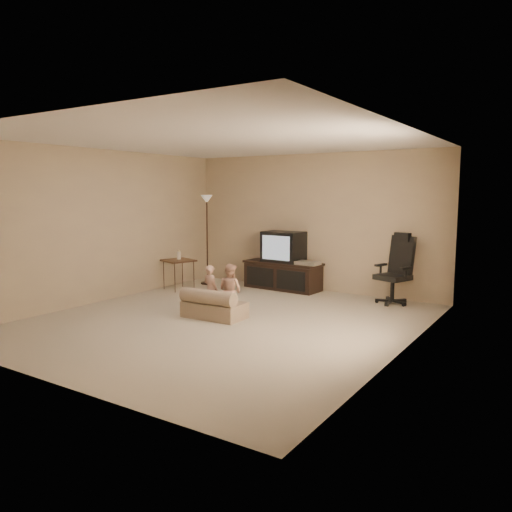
{
  "coord_description": "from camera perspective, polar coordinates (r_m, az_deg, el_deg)",
  "views": [
    {
      "loc": [
        4.08,
        -5.52,
        1.8
      ],
      "look_at": [
        0.13,
        0.6,
        0.87
      ],
      "focal_mm": 35.0,
      "sensor_mm": 36.0,
      "label": 1
    }
  ],
  "objects": [
    {
      "name": "tv_stand",
      "position": [
        9.32,
        3.13,
        -1.07
      ],
      "size": [
        1.53,
        0.64,
        1.08
      ],
      "rotation": [
        0.0,
        0.0,
        -0.06
      ],
      "color": "black",
      "rests_on": "floor"
    },
    {
      "name": "child_sofa",
      "position": [
        7.23,
        -4.98,
        -5.73
      ],
      "size": [
        0.9,
        0.53,
        0.43
      ],
      "rotation": [
        0.0,
        0.0,
        0.03
      ],
      "color": "tan",
      "rests_on": "floor"
    },
    {
      "name": "toddler_left",
      "position": [
        7.42,
        -5.2,
        -3.87
      ],
      "size": [
        0.3,
        0.25,
        0.74
      ],
      "primitive_type": "imported",
      "rotation": [
        0.0,
        0.0,
        2.95
      ],
      "color": "tan",
      "rests_on": "floor"
    },
    {
      "name": "side_table",
      "position": [
        9.35,
        -8.84,
        -0.53
      ],
      "size": [
        0.63,
        0.63,
        0.76
      ],
      "rotation": [
        0.0,
        0.0,
        -0.31
      ],
      "color": "brown",
      "rests_on": "floor"
    },
    {
      "name": "toddler_right",
      "position": [
        7.27,
        -2.97,
        -3.93
      ],
      "size": [
        0.39,
        0.24,
        0.78
      ],
      "primitive_type": "imported",
      "rotation": [
        0.0,
        0.0,
        3.05
      ],
      "color": "tan",
      "rests_on": "floor"
    },
    {
      "name": "office_chair",
      "position": [
        8.42,
        15.66,
        -2.46
      ],
      "size": [
        0.68,
        0.7,
        1.15
      ],
      "rotation": [
        0.0,
        0.0,
        -0.35
      ],
      "color": "black",
      "rests_on": "floor"
    },
    {
      "name": "room_shell",
      "position": [
        6.87,
        -3.66,
        4.92
      ],
      "size": [
        5.5,
        5.5,
        5.5
      ],
      "color": "silver",
      "rests_on": "floor"
    },
    {
      "name": "floor",
      "position": [
        7.1,
        -3.56,
        -7.42
      ],
      "size": [
        5.5,
        5.5,
        0.0
      ],
      "primitive_type": "plane",
      "color": "#C3B39B",
      "rests_on": "ground"
    },
    {
      "name": "floor_lamp",
      "position": [
        9.79,
        -5.63,
        4.19
      ],
      "size": [
        0.27,
        0.27,
        1.75
      ],
      "color": "#311F15",
      "rests_on": "floor"
    }
  ]
}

